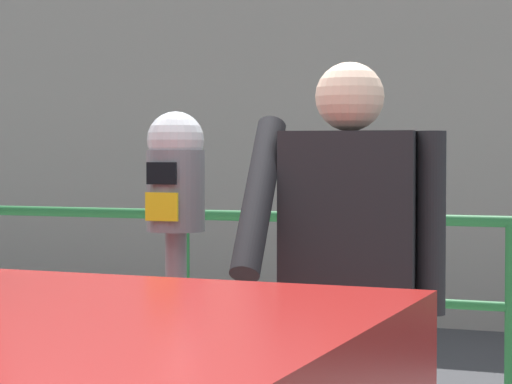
# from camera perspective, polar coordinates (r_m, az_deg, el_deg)

# --- Properties ---
(parking_meter) EXTENTS (0.19, 0.20, 1.46)m
(parking_meter) POSITION_cam_1_polar(r_m,az_deg,el_deg) (3.33, -4.48, -1.91)
(parking_meter) COLOR slate
(parking_meter) RESTS_ON sidewalk_curb
(pedestrian_at_meter) EXTENTS (0.60, 0.54, 1.60)m
(pedestrian_at_meter) POSITION_cam_1_polar(r_m,az_deg,el_deg) (3.22, 5.17, -5.26)
(pedestrian_at_meter) COLOR black
(pedestrian_at_meter) RESTS_ON sidewalk_curb
(background_railing) EXTENTS (24.06, 0.06, 1.01)m
(background_railing) POSITION_cam_1_polar(r_m,az_deg,el_deg) (5.62, 4.57, -4.08)
(background_railing) COLOR #1E602D
(background_railing) RESTS_ON sidewalk_curb
(backdrop_wall) EXTENTS (32.00, 0.50, 3.02)m
(backdrop_wall) POSITION_cam_1_polar(r_m,az_deg,el_deg) (8.92, 10.87, 2.42)
(backdrop_wall) COLOR gray
(backdrop_wall) RESTS_ON ground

